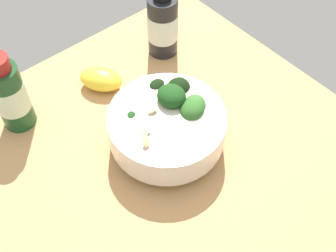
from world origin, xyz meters
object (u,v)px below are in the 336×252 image
Objects in this scene: bottle_tall at (163,25)px; bottle_short at (10,95)px; lemon_wedge at (101,79)px; bowl_of_broccoli at (169,122)px.

bottle_short is at bearing 175.98° from bottle_tall.
bottle_tall is 28.55cm from bottle_short.
bottle_short is at bearing 170.92° from lemon_wedge.
lemon_wedge is (-1.58, 16.16, -2.47)cm from bowl_of_broccoli.
bowl_of_broccoli is at bearing -84.40° from lemon_wedge.
bowl_of_broccoli is 1.37× the size of bottle_tall.
bowl_of_broccoli is at bearing -127.11° from bottle_tall.
bottle_short is (-16.02, 18.46, 2.01)cm from bowl_of_broccoli.
bowl_of_broccoli is 20.70cm from bottle_tall.
bottle_tall reaches higher than bowl_of_broccoli.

